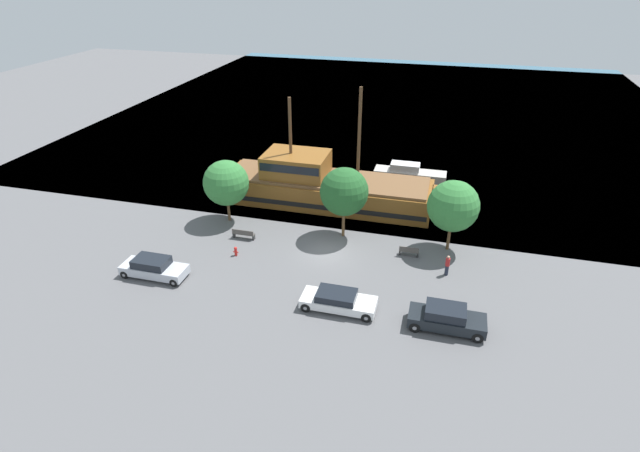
{
  "coord_description": "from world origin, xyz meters",
  "views": [
    {
      "loc": [
        8.01,
        -32.64,
        20.75
      ],
      "look_at": [
        -1.19,
        2.0,
        1.2
      ],
      "focal_mm": 28.0,
      "sensor_mm": 36.0,
      "label": 1
    }
  ],
  "objects_px": {
    "parked_car_curb_mid": "(446,318)",
    "pedestrian_walking_near": "(447,265)",
    "bench_promenade_west": "(409,251)",
    "fire_hydrant": "(236,251)",
    "bench_promenade_east": "(243,234)",
    "moored_boat_dockside": "(409,174)",
    "parked_car_curb_rear": "(338,300)",
    "parked_car_curb_front": "(154,268)",
    "pirate_ship": "(323,186)"
  },
  "relations": [
    {
      "from": "moored_boat_dockside",
      "to": "parked_car_curb_mid",
      "type": "xyz_separation_m",
      "value": [
        4.74,
        -23.22,
        0.13
      ]
    },
    {
      "from": "pirate_ship",
      "to": "bench_promenade_west",
      "type": "xyz_separation_m",
      "value": [
        8.92,
        -7.64,
        -1.24
      ]
    },
    {
      "from": "bench_promenade_west",
      "to": "fire_hydrant",
      "type": "bearing_deg",
      "value": -165.49
    },
    {
      "from": "moored_boat_dockside",
      "to": "bench_promenade_west",
      "type": "distance_m",
      "value": 15.25
    },
    {
      "from": "pirate_ship",
      "to": "parked_car_curb_front",
      "type": "height_order",
      "value": "pirate_ship"
    },
    {
      "from": "parked_car_curb_rear",
      "to": "bench_promenade_west",
      "type": "xyz_separation_m",
      "value": [
        3.86,
        7.86,
        -0.23
      ]
    },
    {
      "from": "parked_car_curb_mid",
      "to": "bench_promenade_west",
      "type": "xyz_separation_m",
      "value": [
        -3.14,
        8.06,
        -0.37
      ]
    },
    {
      "from": "moored_boat_dockside",
      "to": "pedestrian_walking_near",
      "type": "height_order",
      "value": "moored_boat_dockside"
    },
    {
      "from": "moored_boat_dockside",
      "to": "bench_promenade_east",
      "type": "bearing_deg",
      "value": -126.82
    },
    {
      "from": "parked_car_curb_front",
      "to": "bench_promenade_west",
      "type": "relative_size",
      "value": 3.22
    },
    {
      "from": "parked_car_curb_rear",
      "to": "parked_car_curb_mid",
      "type": "bearing_deg",
      "value": -1.64
    },
    {
      "from": "moored_boat_dockside",
      "to": "parked_car_curb_front",
      "type": "distance_m",
      "value": 27.85
    },
    {
      "from": "parked_car_curb_rear",
      "to": "pedestrian_walking_near",
      "type": "distance_m",
      "value": 9.04
    },
    {
      "from": "parked_car_curb_rear",
      "to": "bench_promenade_west",
      "type": "distance_m",
      "value": 8.75
    },
    {
      "from": "parked_car_curb_mid",
      "to": "bench_promenade_east",
      "type": "bearing_deg",
      "value": 156.43
    },
    {
      "from": "pedestrian_walking_near",
      "to": "moored_boat_dockside",
      "type": "bearing_deg",
      "value": 104.93
    },
    {
      "from": "parked_car_curb_front",
      "to": "bench_promenade_east",
      "type": "xyz_separation_m",
      "value": [
        4.19,
        6.77,
        -0.27
      ]
    },
    {
      "from": "bench_promenade_east",
      "to": "bench_promenade_west",
      "type": "height_order",
      "value": "same"
    },
    {
      "from": "parked_car_curb_rear",
      "to": "bench_promenade_west",
      "type": "height_order",
      "value": "parked_car_curb_rear"
    },
    {
      "from": "parked_car_curb_mid",
      "to": "pirate_ship",
      "type": "bearing_deg",
      "value": 127.54
    },
    {
      "from": "fire_hydrant",
      "to": "pedestrian_walking_near",
      "type": "bearing_deg",
      "value": 5.24
    },
    {
      "from": "fire_hydrant",
      "to": "pedestrian_walking_near",
      "type": "height_order",
      "value": "pedestrian_walking_near"
    },
    {
      "from": "parked_car_curb_mid",
      "to": "parked_car_curb_rear",
      "type": "xyz_separation_m",
      "value": [
        -7.0,
        0.2,
        -0.13
      ]
    },
    {
      "from": "pirate_ship",
      "to": "pedestrian_walking_near",
      "type": "height_order",
      "value": "pirate_ship"
    },
    {
      "from": "pirate_ship",
      "to": "bench_promenade_west",
      "type": "bearing_deg",
      "value": -40.59
    },
    {
      "from": "fire_hydrant",
      "to": "bench_promenade_west",
      "type": "xyz_separation_m",
      "value": [
        13.09,
        3.39,
        0.02
      ]
    },
    {
      "from": "parked_car_curb_front",
      "to": "parked_car_curb_mid",
      "type": "height_order",
      "value": "parked_car_curb_mid"
    },
    {
      "from": "pirate_ship",
      "to": "parked_car_curb_mid",
      "type": "height_order",
      "value": "pirate_ship"
    },
    {
      "from": "fire_hydrant",
      "to": "bench_promenade_east",
      "type": "distance_m",
      "value": 2.64
    },
    {
      "from": "parked_car_curb_front",
      "to": "parked_car_curb_rear",
      "type": "bearing_deg",
      "value": -1.27
    },
    {
      "from": "pedestrian_walking_near",
      "to": "bench_promenade_east",
      "type": "bearing_deg",
      "value": 176.06
    },
    {
      "from": "moored_boat_dockside",
      "to": "bench_promenade_west",
      "type": "relative_size",
      "value": 4.92
    },
    {
      "from": "bench_promenade_east",
      "to": "parked_car_curb_mid",
      "type": "bearing_deg",
      "value": -23.57
    },
    {
      "from": "moored_boat_dockside",
      "to": "fire_hydrant",
      "type": "xyz_separation_m",
      "value": [
        -11.5,
        -18.55,
        -0.26
      ]
    },
    {
      "from": "parked_car_curb_mid",
      "to": "bench_promenade_east",
      "type": "height_order",
      "value": "parked_car_curb_mid"
    },
    {
      "from": "moored_boat_dockside",
      "to": "pedestrian_walking_near",
      "type": "distance_m",
      "value": 17.67
    },
    {
      "from": "fire_hydrant",
      "to": "parked_car_curb_rear",
      "type": "bearing_deg",
      "value": -25.82
    },
    {
      "from": "parked_car_curb_mid",
      "to": "pedestrian_walking_near",
      "type": "distance_m",
      "value": 6.14
    },
    {
      "from": "parked_car_curb_rear",
      "to": "bench_promenade_east",
      "type": "bearing_deg",
      "value": 143.82
    },
    {
      "from": "parked_car_curb_rear",
      "to": "fire_hydrant",
      "type": "distance_m",
      "value": 10.26
    },
    {
      "from": "parked_car_curb_mid",
      "to": "fire_hydrant",
      "type": "xyz_separation_m",
      "value": [
        -16.23,
        4.67,
        -0.39
      ]
    },
    {
      "from": "parked_car_curb_rear",
      "to": "bench_promenade_east",
      "type": "height_order",
      "value": "parked_car_curb_rear"
    },
    {
      "from": "bench_promenade_west",
      "to": "parked_car_curb_mid",
      "type": "bearing_deg",
      "value": -68.69
    },
    {
      "from": "parked_car_curb_front",
      "to": "bench_promenade_west",
      "type": "height_order",
      "value": "parked_car_curb_front"
    },
    {
      "from": "parked_car_curb_front",
      "to": "pedestrian_walking_near",
      "type": "bearing_deg",
      "value": 15.24
    },
    {
      "from": "parked_car_curb_front",
      "to": "pedestrian_walking_near",
      "type": "xyz_separation_m",
      "value": [
        20.68,
        5.63,
        0.11
      ]
    },
    {
      "from": "parked_car_curb_front",
      "to": "bench_promenade_west",
      "type": "distance_m",
      "value": 19.26
    },
    {
      "from": "parked_car_curb_rear",
      "to": "pedestrian_walking_near",
      "type": "relative_size",
      "value": 3.04
    },
    {
      "from": "bench_promenade_west",
      "to": "parked_car_curb_rear",
      "type": "bearing_deg",
      "value": -116.15
    },
    {
      "from": "fire_hydrant",
      "to": "bench_promenade_west",
      "type": "relative_size",
      "value": 0.51
    }
  ]
}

